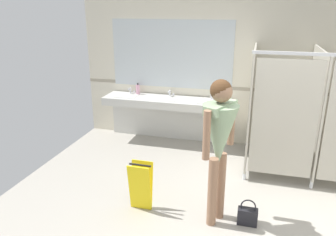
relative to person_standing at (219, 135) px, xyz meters
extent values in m
cube|color=beige|center=(0.60, 2.56, 0.35)|extent=(7.01, 0.12, 2.91)
cube|color=#9E937F|center=(0.60, 2.50, -0.06)|extent=(7.01, 0.01, 0.06)
cube|color=silver|center=(-1.21, 2.20, -0.32)|extent=(2.37, 0.56, 0.14)
cube|color=silver|center=(-1.21, 2.44, -0.75)|extent=(2.37, 0.08, 0.72)
cube|color=beige|center=(-2.00, 2.17, -0.30)|extent=(0.42, 0.31, 0.11)
cylinder|color=silver|center=(-2.00, 2.39, -0.20)|extent=(0.04, 0.04, 0.11)
cylinder|color=silver|center=(-2.00, 2.34, -0.15)|extent=(0.03, 0.11, 0.03)
sphere|color=silver|center=(-1.93, 2.40, -0.22)|extent=(0.04, 0.04, 0.04)
cube|color=beige|center=(-1.21, 2.17, -0.30)|extent=(0.42, 0.31, 0.11)
cylinder|color=silver|center=(-1.21, 2.39, -0.20)|extent=(0.04, 0.04, 0.11)
cylinder|color=silver|center=(-1.21, 2.34, -0.15)|extent=(0.03, 0.11, 0.03)
sphere|color=silver|center=(-1.14, 2.40, -0.22)|extent=(0.04, 0.04, 0.04)
cube|color=beige|center=(-0.42, 2.17, -0.30)|extent=(0.42, 0.31, 0.11)
cylinder|color=silver|center=(-0.42, 2.39, -0.20)|extent=(0.04, 0.04, 0.11)
cylinder|color=silver|center=(-0.42, 2.34, -0.15)|extent=(0.03, 0.11, 0.03)
sphere|color=silver|center=(-0.35, 2.40, -0.22)|extent=(0.04, 0.04, 0.04)
cube|color=silver|center=(-1.21, 2.49, 0.52)|extent=(2.27, 0.02, 1.23)
cube|color=#B2AD9E|center=(0.29, 1.77, -0.11)|extent=(0.03, 1.43, 1.75)
cylinder|color=silver|center=(0.29, 1.11, -1.05)|extent=(0.05, 0.05, 0.12)
cube|color=#B2AD9E|center=(1.23, 1.77, -0.11)|extent=(0.03, 1.43, 1.75)
cylinder|color=silver|center=(1.23, 1.11, -1.05)|extent=(0.05, 0.05, 0.12)
cube|color=#B2AD9E|center=(0.76, 1.08, -0.11)|extent=(0.86, 0.03, 1.65)
cube|color=#B7BABF|center=(1.23, 1.08, 0.78)|extent=(1.93, 0.04, 0.04)
cylinder|color=#8C664C|center=(0.04, 0.08, -0.68)|extent=(0.11, 0.11, 0.85)
cylinder|color=#8C664C|center=(-0.04, -0.08, -0.68)|extent=(0.11, 0.11, 0.85)
cone|color=gray|center=(0.00, 0.00, -0.01)|extent=(0.53, 0.53, 0.72)
cube|color=gray|center=(0.00, 0.00, 0.32)|extent=(0.34, 0.49, 0.10)
cylinder|color=#8C664C|center=(0.11, 0.24, 0.08)|extent=(0.08, 0.08, 0.54)
cylinder|color=#8C664C|center=(-0.11, -0.24, 0.08)|extent=(0.08, 0.08, 0.54)
sphere|color=#8C664C|center=(0.00, 0.00, 0.49)|extent=(0.23, 0.23, 0.23)
sphere|color=#472D19|center=(-0.01, 0.00, 0.51)|extent=(0.24, 0.24, 0.24)
cube|color=black|center=(0.38, 0.02, -1.01)|extent=(0.23, 0.11, 0.20)
torus|color=black|center=(0.38, 0.02, -0.87)|extent=(0.18, 0.02, 0.18)
cylinder|color=#D899B2|center=(-1.83, 2.37, -0.16)|extent=(0.07, 0.07, 0.18)
cylinder|color=black|center=(-1.83, 2.37, -0.05)|extent=(0.03, 0.03, 0.04)
cube|color=yellow|center=(-0.94, -0.05, -0.79)|extent=(0.28, 0.10, 0.63)
cube|color=yellow|center=(-0.94, 0.04, -0.79)|extent=(0.28, 0.10, 0.63)
cylinder|color=black|center=(-0.94, 0.00, -0.49)|extent=(0.28, 0.02, 0.02)
camera|label=1|loc=(0.35, -3.44, 1.36)|focal=35.42mm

